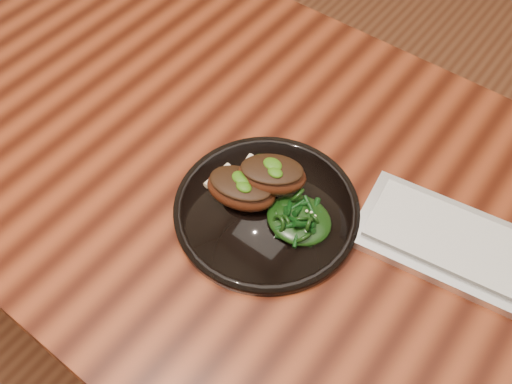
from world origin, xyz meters
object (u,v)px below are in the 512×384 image
plate (266,209)px  greens_heap (299,217)px  desk (273,210)px  lamb_chop_front (241,188)px

plate → greens_heap: greens_heap is taller
plate → desk: bearing=114.3°
desk → lamb_chop_front: 0.14m
plate → lamb_chop_front: (-0.04, -0.01, 0.03)m
desk → plate: (0.03, -0.06, 0.09)m
lamb_chop_front → greens_heap: 0.10m
lamb_chop_front → greens_heap: (0.10, 0.01, -0.01)m
lamb_chop_front → plate: bearing=13.7°
plate → lamb_chop_front: 0.05m
desk → greens_heap: bearing=-32.5°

